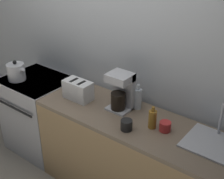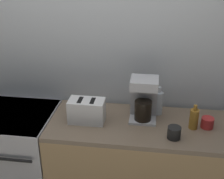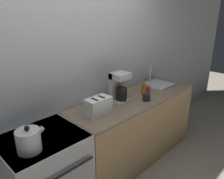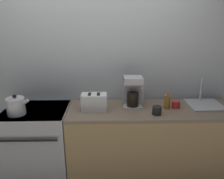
{
  "view_description": "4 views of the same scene",
  "coord_description": "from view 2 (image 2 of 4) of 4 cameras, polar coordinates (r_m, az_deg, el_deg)",
  "views": [
    {
      "loc": [
        1.86,
        -1.58,
        2.34
      ],
      "look_at": [
        0.35,
        0.37,
        1.05
      ],
      "focal_mm": 50.0,
      "sensor_mm": 36.0,
      "label": 1
    },
    {
      "loc": [
        0.5,
        -1.76,
        2.14
      ],
      "look_at": [
        0.2,
        0.37,
        1.13
      ],
      "focal_mm": 50.0,
      "sensor_mm": 36.0,
      "label": 2
    },
    {
      "loc": [
        -1.37,
        -1.29,
        1.91
      ],
      "look_at": [
        0.32,
        0.38,
        1.06
      ],
      "focal_mm": 35.0,
      "sensor_mm": 36.0,
      "label": 3
    },
    {
      "loc": [
        0.16,
        -1.95,
        1.82
      ],
      "look_at": [
        0.21,
        0.35,
        1.09
      ],
      "focal_mm": 35.0,
      "sensor_mm": 36.0,
      "label": 4
    }
  ],
  "objects": [
    {
      "name": "coffee_maker",
      "position": [
        2.4,
        5.83,
        -1.59
      ],
      "size": [
        0.21,
        0.19,
        0.35
      ],
      "color": "#B7B7BC",
      "rests_on": "counter_block"
    },
    {
      "name": "stove",
      "position": [
        2.9,
        -17.12,
        -11.63
      ],
      "size": [
        0.7,
        0.65,
        0.88
      ],
      "color": "#B7B7BC",
      "rests_on": "ground_plane"
    },
    {
      "name": "bottle_clear",
      "position": [
        2.52,
        8.5,
        -2.41
      ],
      "size": [
        0.07,
        0.07,
        0.24
      ],
      "color": "silver",
      "rests_on": "counter_block"
    },
    {
      "name": "counter_block",
      "position": [
        2.68,
        10.2,
        -14.6
      ],
      "size": [
        1.9,
        0.61,
        0.88
      ],
      "color": "tan",
      "rests_on": "ground_plane"
    },
    {
      "name": "cup_black",
      "position": [
        2.27,
        11.28,
        -7.74
      ],
      "size": [
        0.1,
        0.1,
        0.09
      ],
      "color": "black",
      "rests_on": "counter_block"
    },
    {
      "name": "bottle_amber",
      "position": [
        2.39,
        14.75,
        -5.18
      ],
      "size": [
        0.07,
        0.07,
        0.19
      ],
      "color": "#9E6B23",
      "rests_on": "counter_block"
    },
    {
      "name": "toaster",
      "position": [
        2.4,
        -4.64,
        -3.9
      ],
      "size": [
        0.27,
        0.15,
        0.18
      ],
      "color": "white",
      "rests_on": "counter_block"
    },
    {
      "name": "cup_red",
      "position": [
        2.45,
        17.04,
        -5.82
      ],
      "size": [
        0.09,
        0.09,
        0.08
      ],
      "color": "red",
      "rests_on": "counter_block"
    },
    {
      "name": "wall_back",
      "position": [
        2.62,
        -3.46,
        6.46
      ],
      "size": [
        8.0,
        0.05,
        2.6
      ],
      "color": "silver",
      "rests_on": "ground_plane"
    }
  ]
}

